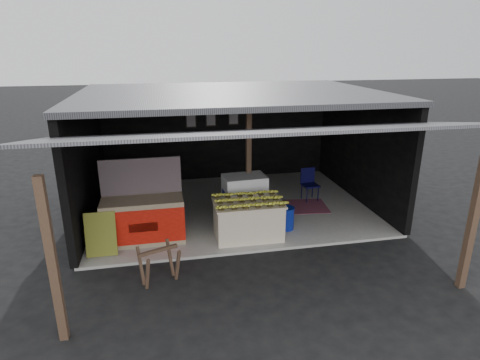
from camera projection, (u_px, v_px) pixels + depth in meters
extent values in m
plane|color=black|center=(254.00, 253.00, 8.25)|extent=(80.00, 80.00, 0.00)
cube|color=gray|center=(232.00, 207.00, 10.57)|extent=(7.00, 5.00, 0.06)
cube|color=black|center=(217.00, 132.00, 12.42)|extent=(7.00, 0.15, 2.90)
cube|color=black|center=(86.00, 160.00, 9.43)|extent=(0.15, 5.00, 2.90)
cube|color=black|center=(360.00, 146.00, 10.76)|extent=(0.15, 5.00, 2.90)
cube|color=#232326|center=(231.00, 94.00, 9.63)|extent=(7.20, 5.20, 0.12)
cube|color=#232326|center=(270.00, 132.00, 6.50)|extent=(7.40, 2.47, 0.48)
cube|color=#513728|center=(249.00, 159.00, 9.60)|extent=(0.12, 0.12, 2.85)
cube|color=#513728|center=(52.00, 263.00, 5.47)|extent=(0.12, 0.12, 2.50)
cube|color=#513728|center=(472.00, 222.00, 6.72)|extent=(0.12, 0.12, 2.50)
cube|color=white|center=(248.00, 220.00, 8.72)|extent=(1.44, 0.87, 0.78)
cube|color=white|center=(248.00, 203.00, 8.59)|extent=(1.50, 0.93, 0.04)
cube|color=white|center=(244.00, 198.00, 9.58)|extent=(1.03, 0.72, 1.10)
cube|color=navy|center=(248.00, 201.00, 9.24)|extent=(0.77, 0.07, 0.33)
cube|color=#B21414|center=(247.00, 216.00, 9.37)|extent=(0.49, 0.05, 0.11)
cube|color=#998466|center=(144.00, 220.00, 8.53)|extent=(1.70, 0.75, 0.96)
cube|color=red|center=(143.00, 227.00, 8.18)|extent=(1.70, 0.03, 0.74)
cube|color=white|center=(143.00, 228.00, 8.17)|extent=(0.58, 0.01, 0.19)
cube|color=#191745|center=(141.00, 176.00, 8.55)|extent=(1.70, 0.06, 0.80)
cube|color=black|center=(101.00, 234.00, 7.94)|extent=(0.60, 0.23, 0.89)
cube|color=#513728|center=(147.00, 274.00, 6.84)|extent=(0.14, 0.26, 0.68)
cube|color=#513728|center=(178.00, 265.00, 7.13)|extent=(0.14, 0.26, 0.68)
cube|color=#513728|center=(141.00, 266.00, 7.11)|extent=(0.14, 0.26, 0.68)
cube|color=#513728|center=(170.00, 257.00, 7.40)|extent=(0.14, 0.26, 0.68)
cube|color=#513728|center=(158.00, 250.00, 7.02)|extent=(0.68, 0.31, 0.06)
cylinder|color=navy|center=(286.00, 219.00, 9.14)|extent=(0.34, 0.34, 0.50)
cylinder|color=#090932|center=(307.00, 195.00, 10.67)|extent=(0.03, 0.03, 0.43)
cylinder|color=#090932|center=(318.00, 194.00, 10.76)|extent=(0.03, 0.03, 0.43)
cylinder|color=#090932|center=(302.00, 191.00, 10.97)|extent=(0.03, 0.03, 0.43)
cylinder|color=#090932|center=(312.00, 190.00, 11.06)|extent=(0.03, 0.03, 0.43)
cube|color=#090932|center=(310.00, 185.00, 10.80)|extent=(0.45, 0.45, 0.04)
cube|color=#090932|center=(308.00, 175.00, 10.90)|extent=(0.41, 0.08, 0.44)
cube|color=maroon|center=(298.00, 206.00, 10.48)|extent=(1.61, 1.17, 0.01)
cube|color=black|center=(191.00, 121.00, 12.04)|extent=(0.32, 0.03, 0.42)
cube|color=#4C4C59|center=(191.00, 121.00, 12.03)|extent=(0.26, 0.02, 0.34)
cube|color=black|center=(211.00, 120.00, 12.15)|extent=(0.32, 0.03, 0.42)
cube|color=#4C4C59|center=(211.00, 120.00, 12.13)|extent=(0.26, 0.02, 0.34)
cube|color=black|center=(233.00, 118.00, 12.28)|extent=(0.32, 0.03, 0.42)
cube|color=#4C4C59|center=(234.00, 118.00, 12.26)|extent=(0.26, 0.02, 0.34)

